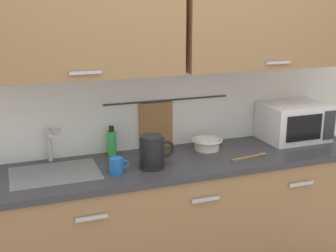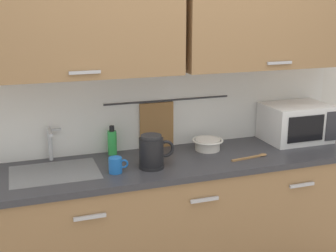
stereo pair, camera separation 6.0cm
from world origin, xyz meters
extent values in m
cube|color=#997047|center=(0.00, 0.30, 0.43)|extent=(2.50, 0.60, 0.86)
cube|color=#B7B7BC|center=(-0.69, -0.01, 0.74)|extent=(0.18, 0.02, 0.02)
cube|color=#B7B7BC|center=(0.00, -0.01, 0.74)|extent=(0.18, 0.02, 0.02)
cube|color=#B7B7BC|center=(0.69, -0.01, 0.74)|extent=(0.18, 0.02, 0.02)
cube|color=#333338|center=(0.00, 0.30, 0.88)|extent=(2.53, 0.63, 0.04)
cube|color=#9EA0A5|center=(-0.84, 0.32, 0.85)|extent=(0.52, 0.38, 0.09)
cube|color=silver|center=(0.00, 0.63, 1.25)|extent=(3.70, 0.06, 2.50)
cube|color=silver|center=(0.00, 0.59, 1.18)|extent=(2.50, 0.01, 0.55)
cube|color=#997047|center=(-0.64, 0.43, 1.80)|extent=(1.23, 0.33, 0.70)
cube|color=#B7B7BC|center=(-0.64, 0.26, 1.50)|extent=(0.18, 0.01, 0.02)
cube|color=#997047|center=(0.64, 0.43, 1.80)|extent=(1.23, 0.33, 0.70)
cube|color=#B7B7BC|center=(0.64, 0.26, 1.50)|extent=(0.18, 0.01, 0.02)
cylinder|color=#333338|center=(-0.03, 0.58, 1.23)|extent=(0.90, 0.01, 0.01)
cube|color=olive|center=(-0.11, 0.58, 1.05)|extent=(0.24, 0.02, 0.34)
cylinder|color=#B2B5BA|center=(-0.84, 0.55, 1.01)|extent=(0.03, 0.03, 0.22)
cylinder|color=#B2B5BA|center=(-0.84, 0.47, 1.11)|extent=(0.02, 0.16, 0.02)
cube|color=#B2B5BA|center=(-0.80, 0.55, 1.10)|extent=(0.07, 0.02, 0.01)
cube|color=white|center=(0.90, 0.41, 1.04)|extent=(0.46, 0.34, 0.27)
cube|color=black|center=(0.87, 0.24, 1.04)|extent=(0.29, 0.01, 0.18)
cube|color=#2D2D33|center=(1.08, 0.24, 1.04)|extent=(0.09, 0.01, 0.21)
cylinder|color=black|center=(-0.26, 0.21, 0.91)|extent=(0.16, 0.16, 0.02)
cylinder|color=black|center=(-0.26, 0.21, 1.00)|extent=(0.15, 0.15, 0.17)
cylinder|color=#262628|center=(-0.26, 0.21, 1.10)|extent=(0.13, 0.13, 0.02)
torus|color=black|center=(-0.17, 0.21, 1.01)|extent=(0.11, 0.02, 0.11)
cylinder|color=green|center=(-0.44, 0.53, 0.98)|extent=(0.06, 0.06, 0.16)
cylinder|color=black|center=(-0.44, 0.53, 1.08)|extent=(0.03, 0.03, 0.04)
cylinder|color=blue|center=(-0.49, 0.20, 0.95)|extent=(0.08, 0.08, 0.09)
torus|color=blue|center=(-0.44, 0.20, 0.95)|extent=(0.06, 0.01, 0.06)
cylinder|color=silver|center=(0.20, 0.41, 0.94)|extent=(0.17, 0.17, 0.07)
torus|color=silver|center=(0.20, 0.41, 0.97)|extent=(0.21, 0.21, 0.01)
cube|color=#9E7042|center=(0.36, 0.16, 0.91)|extent=(0.22, 0.05, 0.01)
ellipsoid|color=#9E7042|center=(0.50, 0.18, 0.91)|extent=(0.07, 0.05, 0.01)
camera|label=1|loc=(-1.06, -2.24, 1.88)|focal=47.68mm
camera|label=2|loc=(-1.01, -2.26, 1.88)|focal=47.68mm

